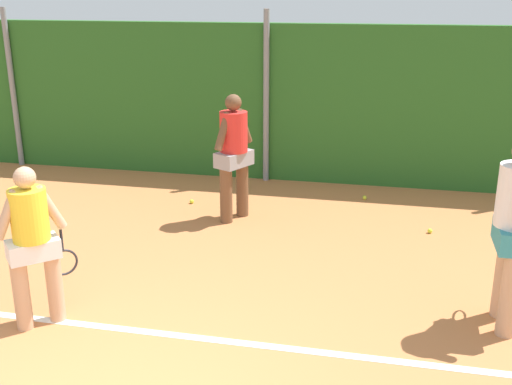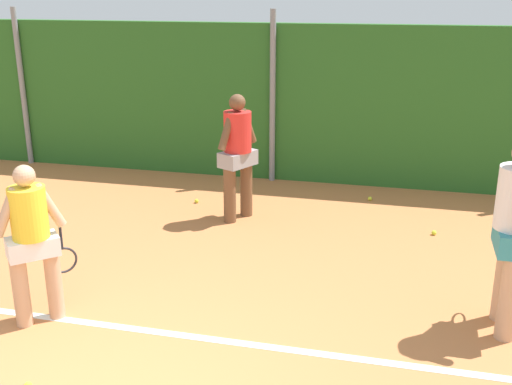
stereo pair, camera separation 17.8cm
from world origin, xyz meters
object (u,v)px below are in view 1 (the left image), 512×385
(tennis_ball_9, at_px, (430,231))
(tennis_ball_1, at_px, (365,198))
(player_foreground_near, at_px, (33,239))
(tennis_ball_5, at_px, (192,201))
(player_backcourt_far, at_px, (234,151))

(tennis_ball_9, bearing_deg, tennis_ball_1, 127.15)
(player_foreground_near, xyz_separation_m, tennis_ball_9, (3.96, 3.33, -0.89))
(tennis_ball_5, bearing_deg, player_backcourt_far, -31.36)
(player_backcourt_far, height_order, tennis_ball_1, player_backcourt_far)
(tennis_ball_1, height_order, tennis_ball_9, same)
(player_backcourt_far, xyz_separation_m, tennis_ball_1, (1.83, 1.27, -1.00))
(player_backcourt_far, distance_m, tennis_ball_1, 2.44)
(player_backcourt_far, height_order, tennis_ball_5, player_backcourt_far)
(tennis_ball_5, bearing_deg, tennis_ball_1, 16.07)
(tennis_ball_1, bearing_deg, player_backcourt_far, -145.40)
(player_backcourt_far, xyz_separation_m, tennis_ball_5, (-0.82, 0.50, -1.00))
(player_backcourt_far, distance_m, tennis_ball_9, 2.96)
(player_foreground_near, xyz_separation_m, tennis_ball_5, (0.35, 3.82, -0.89))
(tennis_ball_9, bearing_deg, player_backcourt_far, -179.82)
(tennis_ball_1, bearing_deg, player_foreground_near, -123.24)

